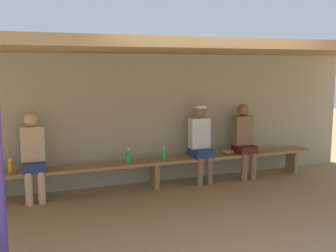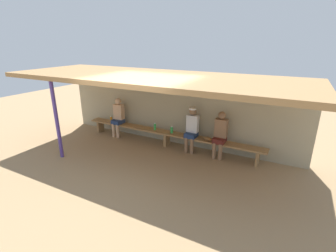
{
  "view_description": "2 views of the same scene",
  "coord_description": "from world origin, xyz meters",
  "px_view_note": "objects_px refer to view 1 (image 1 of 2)",
  "views": [
    {
      "loc": [
        -2.13,
        -4.71,
        2.02
      ],
      "look_at": [
        0.14,
        1.29,
        1.06
      ],
      "focal_mm": 43.88,
      "sensor_mm": 36.0,
      "label": 1
    },
    {
      "loc": [
        3.37,
        -4.77,
        3.16
      ],
      "look_at": [
        0.17,
        1.31,
        0.77
      ],
      "focal_mm": 26.14,
      "sensor_mm": 36.0,
      "label": 2
    }
  ],
  "objects_px": {
    "water_bottle_green": "(164,153)",
    "water_bottle_orange": "(10,166)",
    "bench": "(155,165)",
    "player_in_red": "(33,153)",
    "water_bottle_clear": "(128,156)",
    "baseball_glove_dark_brown": "(228,152)",
    "player_middle": "(200,140)",
    "player_with_sunglasses": "(244,138)"
  },
  "relations": [
    {
      "from": "bench",
      "to": "water_bottle_green",
      "type": "bearing_deg",
      "value": 3.32
    },
    {
      "from": "water_bottle_clear",
      "to": "baseball_glove_dark_brown",
      "type": "height_order",
      "value": "water_bottle_clear"
    },
    {
      "from": "bench",
      "to": "water_bottle_green",
      "type": "height_order",
      "value": "water_bottle_green"
    },
    {
      "from": "player_with_sunglasses",
      "to": "baseball_glove_dark_brown",
      "type": "bearing_deg",
      "value": -175.79
    },
    {
      "from": "player_with_sunglasses",
      "to": "water_bottle_green",
      "type": "xyz_separation_m",
      "value": [
        -1.52,
        0.01,
        -0.17
      ]
    },
    {
      "from": "player_middle",
      "to": "water_bottle_green",
      "type": "distance_m",
      "value": 0.69
    },
    {
      "from": "water_bottle_orange",
      "to": "bench",
      "type": "bearing_deg",
      "value": -0.19
    },
    {
      "from": "bench",
      "to": "baseball_glove_dark_brown",
      "type": "bearing_deg",
      "value": -0.92
    },
    {
      "from": "bench",
      "to": "baseball_glove_dark_brown",
      "type": "xyz_separation_m",
      "value": [
        1.35,
        -0.02,
        0.12
      ]
    },
    {
      "from": "bench",
      "to": "water_bottle_clear",
      "type": "bearing_deg",
      "value": 177.53
    },
    {
      "from": "player_middle",
      "to": "player_with_sunglasses",
      "type": "distance_m",
      "value": 0.86
    },
    {
      "from": "player_in_red",
      "to": "water_bottle_clear",
      "type": "height_order",
      "value": "player_in_red"
    },
    {
      "from": "player_in_red",
      "to": "player_with_sunglasses",
      "type": "bearing_deg",
      "value": 0.0
    },
    {
      "from": "player_middle",
      "to": "water_bottle_clear",
      "type": "xyz_separation_m",
      "value": [
        -1.27,
        0.02,
        -0.18
      ]
    },
    {
      "from": "player_with_sunglasses",
      "to": "water_bottle_orange",
      "type": "bearing_deg",
      "value": 179.94
    },
    {
      "from": "water_bottle_green",
      "to": "baseball_glove_dark_brown",
      "type": "relative_size",
      "value": 0.9
    },
    {
      "from": "water_bottle_green",
      "to": "player_middle",
      "type": "bearing_deg",
      "value": -0.54
    },
    {
      "from": "water_bottle_clear",
      "to": "baseball_glove_dark_brown",
      "type": "xyz_separation_m",
      "value": [
        1.79,
        -0.04,
        -0.06
      ]
    },
    {
      "from": "water_bottle_orange",
      "to": "baseball_glove_dark_brown",
      "type": "distance_m",
      "value": 3.58
    },
    {
      "from": "player_with_sunglasses",
      "to": "baseball_glove_dark_brown",
      "type": "distance_m",
      "value": 0.41
    },
    {
      "from": "player_in_red",
      "to": "baseball_glove_dark_brown",
      "type": "relative_size",
      "value": 5.56
    },
    {
      "from": "water_bottle_orange",
      "to": "baseball_glove_dark_brown",
      "type": "bearing_deg",
      "value": -0.47
    },
    {
      "from": "water_bottle_green",
      "to": "water_bottle_orange",
      "type": "bearing_deg",
      "value": -179.94
    },
    {
      "from": "player_middle",
      "to": "player_in_red",
      "type": "relative_size",
      "value": 1.01
    },
    {
      "from": "water_bottle_green",
      "to": "baseball_glove_dark_brown",
      "type": "bearing_deg",
      "value": -1.53
    },
    {
      "from": "player_middle",
      "to": "water_bottle_clear",
      "type": "bearing_deg",
      "value": 179.31
    },
    {
      "from": "bench",
      "to": "player_middle",
      "type": "xyz_separation_m",
      "value": [
        0.84,
        0.0,
        0.36
      ]
    },
    {
      "from": "player_middle",
      "to": "water_bottle_green",
      "type": "xyz_separation_m",
      "value": [
        -0.67,
        0.01,
        -0.18
      ]
    },
    {
      "from": "player_in_red",
      "to": "baseball_glove_dark_brown",
      "type": "bearing_deg",
      "value": -0.44
    },
    {
      "from": "player_middle",
      "to": "baseball_glove_dark_brown",
      "type": "distance_m",
      "value": 0.57
    },
    {
      "from": "player_in_red",
      "to": "water_bottle_green",
      "type": "relative_size",
      "value": 6.16
    },
    {
      "from": "bench",
      "to": "player_middle",
      "type": "bearing_deg",
      "value": 0.24
    },
    {
      "from": "water_bottle_orange",
      "to": "water_bottle_clear",
      "type": "xyz_separation_m",
      "value": [
        1.78,
        0.01,
        0.01
      ]
    },
    {
      "from": "water_bottle_orange",
      "to": "water_bottle_clear",
      "type": "bearing_deg",
      "value": 0.37
    },
    {
      "from": "bench",
      "to": "player_in_red",
      "type": "relative_size",
      "value": 4.49
    },
    {
      "from": "player_middle",
      "to": "player_with_sunglasses",
      "type": "relative_size",
      "value": 1.01
    },
    {
      "from": "player_with_sunglasses",
      "to": "water_bottle_orange",
      "type": "xyz_separation_m",
      "value": [
        -3.91,
        0.0,
        -0.17
      ]
    },
    {
      "from": "water_bottle_green",
      "to": "baseball_glove_dark_brown",
      "type": "distance_m",
      "value": 1.19
    },
    {
      "from": "water_bottle_orange",
      "to": "baseball_glove_dark_brown",
      "type": "relative_size",
      "value": 0.87
    },
    {
      "from": "bench",
      "to": "water_bottle_clear",
      "type": "relative_size",
      "value": 26.23
    },
    {
      "from": "player_middle",
      "to": "water_bottle_clear",
      "type": "distance_m",
      "value": 1.29
    },
    {
      "from": "water_bottle_green",
      "to": "water_bottle_clear",
      "type": "height_order",
      "value": "water_bottle_clear"
    }
  ]
}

